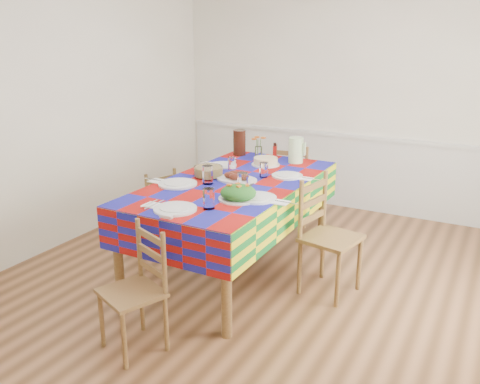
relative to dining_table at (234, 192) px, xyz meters
name	(u,v)px	position (x,y,z in m)	size (l,w,h in m)	color
room	(261,134)	(0.40, -0.29, 0.60)	(4.58, 5.08, 2.78)	brown
wainscot	(350,169)	(0.40, 2.20, -0.26)	(4.41, 0.06, 0.92)	silver
dining_table	(234,192)	(0.00, 0.00, 0.00)	(1.16, 2.16, 0.84)	brown
setting_near_head	(186,205)	(0.05, -0.81, 0.13)	(0.52, 0.35, 0.15)	white
setting_left_near	(188,180)	(-0.30, -0.27, 0.13)	(0.61, 0.36, 0.16)	white
setting_left_far	(225,165)	(-0.30, 0.37, 0.12)	(0.50, 0.30, 0.13)	white
setting_right_near	(252,192)	(0.33, -0.30, 0.13)	(0.59, 0.34, 0.15)	white
setting_right_far	(279,174)	(0.29, 0.32, 0.13)	(0.53, 0.31, 0.14)	white
meat_platter	(237,177)	(0.01, 0.04, 0.12)	(0.38, 0.27, 0.07)	white
salad_platter	(238,193)	(0.28, -0.43, 0.15)	(0.31, 0.31, 0.13)	white
pasta_bowl	(208,171)	(-0.28, 0.03, 0.14)	(0.26, 0.26, 0.09)	white
cake	(266,162)	(0.00, 0.64, 0.13)	(0.28, 0.28, 0.08)	white
serving_utensils	(244,187)	(0.17, -0.13, 0.10)	(0.16, 0.35, 0.01)	black
flower_vase	(258,149)	(-0.19, 0.86, 0.20)	(0.15, 0.12, 0.24)	white
hot_sauce	(275,151)	(-0.04, 0.94, 0.18)	(0.04, 0.04, 0.16)	red
green_pitcher	(296,150)	(0.22, 0.88, 0.22)	(0.15, 0.15, 0.25)	#C3EDA7
tea_pitcher	(239,143)	(-0.43, 0.90, 0.23)	(0.13, 0.13, 0.27)	black
name_card	(166,216)	(0.03, -1.03, 0.11)	(0.10, 0.03, 0.02)	white
chair_near	(137,291)	(0.01, -1.37, -0.32)	(0.49, 0.48, 0.87)	brown
chair_far	(293,184)	(0.00, 1.37, -0.29)	(0.45, 0.43, 0.93)	brown
chair_left	(155,211)	(-0.87, -0.01, -0.33)	(0.46, 0.47, 0.85)	brown
chair_right	(326,237)	(0.87, 0.01, -0.26)	(0.49, 0.50, 0.98)	brown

